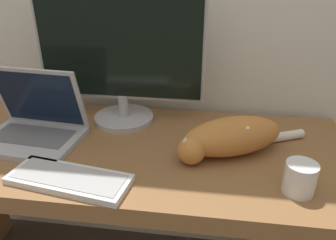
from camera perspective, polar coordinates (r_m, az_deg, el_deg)
desk at (r=1.25m, az=-8.05°, el=-10.38°), size 1.62×0.64×0.77m
monitor at (r=1.24m, az=-8.35°, el=11.19°), size 0.63×0.24×0.52m
laptop at (r=1.26m, az=-22.41°, el=-1.02°), size 0.36×0.28×0.26m
external_keyboard at (r=1.01m, az=-16.82°, el=-9.82°), size 0.38×0.19×0.02m
cat at (r=1.09m, az=10.80°, el=-2.82°), size 0.45×0.29×0.13m
coffee_mug at (r=0.98m, az=21.98°, el=-9.36°), size 0.09×0.09×0.09m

